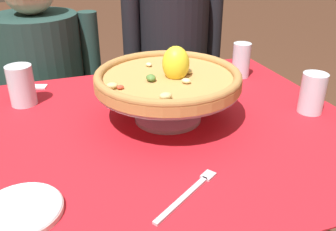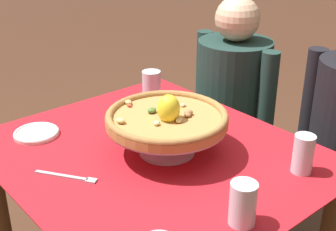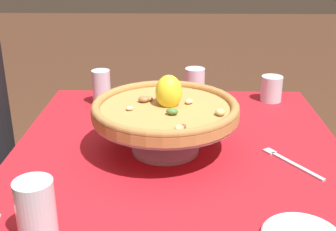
% 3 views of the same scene
% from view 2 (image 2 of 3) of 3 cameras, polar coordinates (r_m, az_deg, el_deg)
% --- Properties ---
extents(dining_table, '(1.09, 0.95, 0.73)m').
position_cam_2_polar(dining_table, '(1.62, -1.75, -8.02)').
color(dining_table, brown).
rests_on(dining_table, ground).
extents(pizza_stand, '(0.40, 0.40, 0.11)m').
position_cam_2_polar(pizza_stand, '(1.52, -0.14, -2.06)').
color(pizza_stand, '#B7B7C1').
rests_on(pizza_stand, dining_table).
extents(pizza, '(0.40, 0.40, 0.11)m').
position_cam_2_polar(pizza, '(1.50, -0.14, -0.22)').
color(pizza, '#BC8447').
rests_on(pizza, pizza_stand).
extents(water_glass_back_left, '(0.08, 0.08, 0.13)m').
position_cam_2_polar(water_glass_back_left, '(1.95, -2.06, 3.51)').
color(water_glass_back_left, silver).
rests_on(water_glass_back_left, dining_table).
extents(water_glass_back_right, '(0.07, 0.07, 0.13)m').
position_cam_2_polar(water_glass_back_right, '(1.48, 16.39, -4.89)').
color(water_glass_back_right, silver).
rests_on(water_glass_back_right, dining_table).
extents(water_glass_side_right, '(0.07, 0.07, 0.12)m').
position_cam_2_polar(water_glass_side_right, '(1.23, 9.25, -11.05)').
color(water_glass_side_right, silver).
rests_on(water_glass_side_right, dining_table).
extents(side_plate, '(0.16, 0.16, 0.02)m').
position_cam_2_polar(side_plate, '(1.73, -16.01, -2.10)').
color(side_plate, silver).
rests_on(side_plate, dining_table).
extents(dinner_fork, '(0.18, 0.13, 0.01)m').
position_cam_2_polar(dinner_fork, '(1.45, -12.15, -7.46)').
color(dinner_fork, '#B7B7C1').
rests_on(dinner_fork, dining_table).
extents(sugar_packet, '(0.06, 0.05, 0.00)m').
position_cam_2_polar(sugar_packet, '(2.01, 1.64, 2.64)').
color(sugar_packet, white).
rests_on(sugar_packet, dining_table).
extents(diner_left, '(0.51, 0.37, 1.12)m').
position_cam_2_polar(diner_left, '(2.29, 7.86, 0.16)').
color(diner_left, navy).
rests_on(diner_left, ground).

